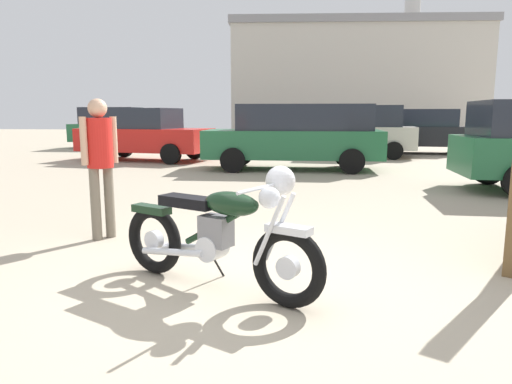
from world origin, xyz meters
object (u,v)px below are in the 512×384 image
Objects in this scene: vintage_motorcycle at (221,233)px; blue_hatchback_right at (360,131)px; white_estate_far at (427,131)px; bystander at (100,154)px; dark_sedan_left at (297,135)px; red_hatchback_near at (145,134)px; silver_sedan_mid at (116,127)px.

blue_hatchback_right is at bearing 106.12° from vintage_motorcycle.
bystander is at bearing 68.00° from white_estate_far.
dark_sedan_left is at bearing 68.39° from blue_hatchback_right.
red_hatchback_near is at bearing 139.67° from vintage_motorcycle.
dark_sedan_left reaches higher than red_hatchback_near.
silver_sedan_mid is (-7.92, 16.08, 0.43)m from vintage_motorcycle.
white_estate_far is at bearing 99.39° from bystander.
blue_hatchback_right reaches higher than bystander.
bystander is 14.94m from white_estate_far.
dark_sedan_left is 10.94m from silver_sedan_mid.
red_hatchback_near is at bearing 143.56° from bystander.
red_hatchback_near is 6.22m from silver_sedan_mid.
blue_hatchback_right is at bearing 106.68° from bystander.
silver_sedan_mid is (-6.19, 14.64, -0.10)m from bystander.
dark_sedan_left is at bearing 110.97° from bystander.
vintage_motorcycle is 0.49× the size of silver_sedan_mid.
blue_hatchback_right reaches higher than vintage_motorcycle.
dark_sedan_left is (4.95, -1.92, 0.10)m from red_hatchback_near.
bystander is at bearing -67.94° from silver_sedan_mid.
bystander reaches higher than vintage_motorcycle.
dark_sedan_left is 4.49m from blue_hatchback_right.
white_estate_far is at bearing -147.55° from red_hatchback_near.
silver_sedan_mid reaches higher than bystander.
blue_hatchback_right is (2.04, 4.00, -0.02)m from dark_sedan_left.
red_hatchback_near is 0.94× the size of dark_sedan_left.
white_estate_far is 0.91× the size of dark_sedan_left.
red_hatchback_near is 10.45m from white_estate_far.
blue_hatchback_right is at bearing -18.16° from silver_sedan_mid.
bystander is at bearing 73.25° from dark_sedan_left.
bystander is 7.71m from dark_sedan_left.
blue_hatchback_right is (4.08, 11.44, -0.10)m from bystander.
silver_sedan_mid is (-12.95, 1.32, 0.08)m from white_estate_far.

